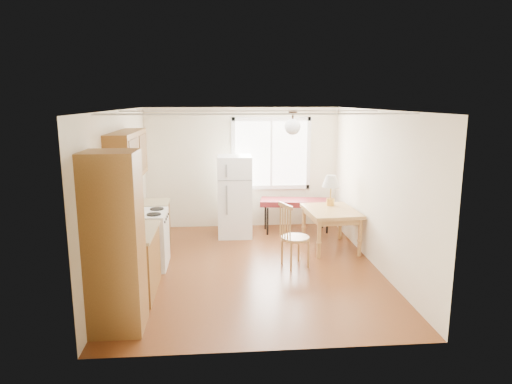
{
  "coord_description": "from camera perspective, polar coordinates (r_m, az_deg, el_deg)",
  "views": [
    {
      "loc": [
        -0.51,
        -6.94,
        2.65
      ],
      "look_at": [
        0.11,
        0.43,
        1.15
      ],
      "focal_mm": 32.0,
      "sensor_mm": 36.0,
      "label": 1
    }
  ],
  "objects": [
    {
      "name": "window_unit",
      "position": [
        9.54,
        1.91,
        4.84
      ],
      "size": [
        1.64,
        0.05,
        1.51
      ],
      "color": "white",
      "rests_on": "room_shell"
    },
    {
      "name": "kettle",
      "position": [
        6.63,
        -15.73,
        -3.41
      ],
      "size": [
        0.12,
        0.12,
        0.24
      ],
      "color": "red",
      "rests_on": "kitchen_run"
    },
    {
      "name": "dining_table",
      "position": [
        8.32,
        9.34,
        -2.84
      ],
      "size": [
        0.94,
        1.21,
        0.72
      ],
      "rotation": [
        0.0,
        0.0,
        0.07
      ],
      "color": "#9F733D",
      "rests_on": "ground"
    },
    {
      "name": "refrigerator",
      "position": [
        8.93,
        -2.67,
        -0.54
      ],
      "size": [
        0.67,
        0.69,
        1.59
      ],
      "rotation": [
        0.0,
        0.0,
        -0.02
      ],
      "color": "white",
      "rests_on": "ground"
    },
    {
      "name": "bench",
      "position": [
        9.28,
        5.04,
        -1.37
      ],
      "size": [
        1.51,
        0.76,
        0.66
      ],
      "rotation": [
        0.0,
        0.0,
        -0.16
      ],
      "color": "#5D1619",
      "rests_on": "ground"
    },
    {
      "name": "room_shell",
      "position": [
        7.1,
        -0.59,
        0.08
      ],
      "size": [
        4.6,
        5.6,
        2.62
      ],
      "color": "#4F2410",
      "rests_on": "ground"
    },
    {
      "name": "coffee_maker",
      "position": [
        6.47,
        -15.44,
        -3.41
      ],
      "size": [
        0.2,
        0.25,
        0.37
      ],
      "rotation": [
        0.0,
        0.0,
        0.05
      ],
      "color": "black",
      "rests_on": "kitchen_run"
    },
    {
      "name": "chair",
      "position": [
        7.3,
        4.27,
        -4.89
      ],
      "size": [
        0.5,
        0.5,
        1.04
      ],
      "rotation": [
        0.0,
        0.0,
        0.34
      ],
      "color": "#9F733D",
      "rests_on": "ground"
    },
    {
      "name": "pendant_light",
      "position": [
        7.45,
        4.6,
        8.24
      ],
      "size": [
        0.26,
        0.26,
        0.4
      ],
      "color": "black",
      "rests_on": "room_shell"
    },
    {
      "name": "kitchen_run",
      "position": [
        6.67,
        -15.08,
        -4.69
      ],
      "size": [
        0.65,
        3.4,
        2.2
      ],
      "color": "brown",
      "rests_on": "ground"
    },
    {
      "name": "table_lamp",
      "position": [
        8.52,
        9.35,
        1.04
      ],
      "size": [
        0.33,
        0.33,
        0.57
      ],
      "rotation": [
        0.0,
        0.0,
        -0.04
      ],
      "color": "gold",
      "rests_on": "dining_table"
    }
  ]
}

